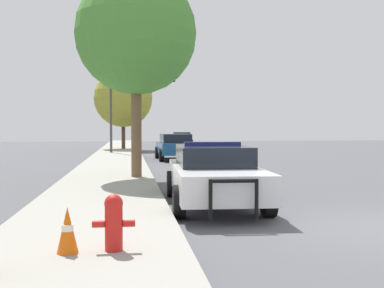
% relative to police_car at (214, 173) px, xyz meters
% --- Properties ---
extents(ground_plane, '(110.00, 110.00, 0.00)m').
position_rel_police_car_xyz_m(ground_plane, '(2.50, -2.92, -0.73)').
color(ground_plane, '#4F4F54').
extents(sidewalk_left, '(3.00, 110.00, 0.13)m').
position_rel_police_car_xyz_m(sidewalk_left, '(-2.60, -2.92, -0.67)').
color(sidewalk_left, '#99968C').
rests_on(sidewalk_left, ground_plane).
extents(police_car, '(2.19, 5.11, 1.45)m').
position_rel_police_car_xyz_m(police_car, '(0.00, 0.00, 0.00)').
color(police_car, white).
rests_on(police_car, ground_plane).
extents(fire_hydrant, '(0.57, 0.25, 0.76)m').
position_rel_police_car_xyz_m(fire_hydrant, '(-2.15, -4.36, -0.20)').
color(fire_hydrant, red).
rests_on(fire_hydrant, sidewalk_left).
extents(traffic_light, '(4.37, 0.35, 5.79)m').
position_rel_police_car_xyz_m(traffic_light, '(-1.41, 21.50, 3.49)').
color(traffic_light, '#424247').
rests_on(traffic_light, sidewalk_left).
extents(car_background_distant, '(2.24, 4.19, 1.34)m').
position_rel_police_car_xyz_m(car_background_distant, '(3.17, 34.97, -0.02)').
color(car_background_distant, '#474C51').
rests_on(car_background_distant, ground_plane).
extents(car_background_midblock, '(2.05, 4.39, 1.43)m').
position_rel_police_car_xyz_m(car_background_midblock, '(0.64, 15.62, 0.03)').
color(car_background_midblock, navy).
rests_on(car_background_midblock, ground_plane).
extents(tree_sidewalk_far, '(4.56, 4.56, 6.25)m').
position_rel_police_car_xyz_m(tree_sidewalk_far, '(-2.29, 27.19, 3.36)').
color(tree_sidewalk_far, '#4C3823').
rests_on(tree_sidewalk_far, sidewalk_left).
extents(tree_sidewalk_near, '(4.06, 4.06, 6.83)m').
position_rel_police_car_xyz_m(tree_sidewalk_near, '(-1.66, 5.43, 4.17)').
color(tree_sidewalk_near, brown).
rests_on(tree_sidewalk_near, sidewalk_left).
extents(traffic_cone, '(0.28, 0.28, 0.62)m').
position_rel_police_car_xyz_m(traffic_cone, '(-2.75, -4.41, -0.29)').
color(traffic_cone, orange).
rests_on(traffic_cone, sidewalk_left).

